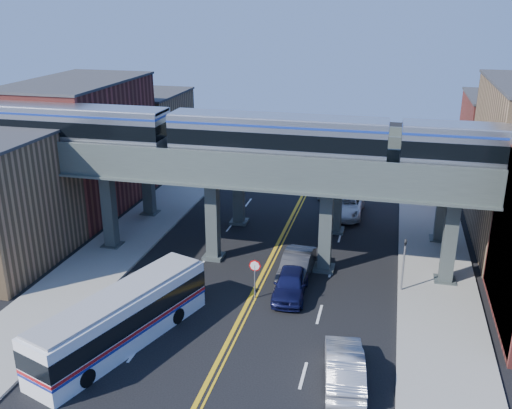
% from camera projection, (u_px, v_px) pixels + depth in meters
% --- Properties ---
extents(ground, '(120.00, 120.00, 0.00)m').
position_uv_depth(ground, '(238.00, 322.00, 33.07)').
color(ground, black).
rests_on(ground, ground).
extents(sidewalk_west, '(5.00, 70.00, 0.16)m').
position_uv_depth(sidewalk_west, '(130.00, 236.00, 44.73)').
color(sidewalk_west, gray).
rests_on(sidewalk_west, ground).
extents(sidewalk_east, '(5.00, 70.00, 0.16)m').
position_uv_depth(sidewalk_east, '(435.00, 267.00, 39.62)').
color(sidewalk_east, gray).
rests_on(sidewalk_east, ground).
extents(building_west_b, '(8.00, 14.00, 11.00)m').
position_uv_depth(building_west_b, '(82.00, 146.00, 49.91)').
color(building_west_b, maroon).
rests_on(building_west_b, ground).
extents(building_west_c, '(8.00, 10.00, 8.00)m').
position_uv_depth(building_west_c, '(145.00, 131.00, 62.29)').
color(building_west_c, olive).
rests_on(building_west_c, ground).
extents(building_east_c, '(8.00, 10.00, 9.00)m').
position_uv_depth(building_east_c, '(507.00, 146.00, 53.89)').
color(building_east_c, maroon).
rests_on(building_east_c, ground).
extents(mural_panel, '(0.10, 9.50, 9.50)m').
position_uv_depth(mural_panel, '(506.00, 244.00, 31.86)').
color(mural_panel, teal).
rests_on(mural_panel, ground).
extents(elevated_viaduct_near, '(52.00, 3.60, 7.40)m').
position_uv_depth(elevated_viaduct_near, '(268.00, 176.00, 38.16)').
color(elevated_viaduct_near, '#3C4644').
rests_on(elevated_viaduct_near, ground).
extents(elevated_viaduct_far, '(52.00, 3.60, 7.40)m').
position_uv_depth(elevated_viaduct_far, '(288.00, 151.00, 44.55)').
color(elevated_viaduct_far, '#3C4644').
rests_on(elevated_viaduct_far, ground).
extents(transit_train, '(44.18, 2.77, 3.22)m').
position_uv_depth(transit_train, '(277.00, 138.00, 37.13)').
color(transit_train, black).
rests_on(transit_train, elevated_viaduct_near).
extents(stop_sign, '(0.76, 0.09, 2.63)m').
position_uv_depth(stop_sign, '(255.00, 273.00, 35.14)').
color(stop_sign, slate).
rests_on(stop_sign, ground).
extents(traffic_signal, '(0.15, 0.18, 4.10)m').
position_uv_depth(traffic_signal, '(404.00, 259.00, 35.72)').
color(traffic_signal, slate).
rests_on(traffic_signal, ground).
extents(transit_bus, '(6.05, 11.52, 2.91)m').
position_uv_depth(transit_bus, '(122.00, 319.00, 30.58)').
color(transit_bus, white).
rests_on(transit_bus, ground).
extents(car_lane_a, '(2.24, 5.03, 1.68)m').
position_uv_depth(car_lane_a, '(290.00, 283.00, 35.81)').
color(car_lane_a, '#0F1239').
rests_on(car_lane_a, ground).
extents(car_lane_b, '(1.98, 5.36, 1.75)m').
position_uv_depth(car_lane_b, '(296.00, 266.00, 38.02)').
color(car_lane_b, '#272729').
rests_on(car_lane_b, ground).
extents(car_lane_c, '(2.85, 6.01, 1.66)m').
position_uv_depth(car_lane_c, '(346.00, 205.00, 49.22)').
color(car_lane_c, silver).
rests_on(car_lane_c, ground).
extents(car_lane_d, '(2.59, 5.62, 1.59)m').
position_uv_depth(car_lane_d, '(333.00, 186.00, 54.44)').
color(car_lane_d, '#A0A1A5').
rests_on(car_lane_d, ground).
extents(car_parked_curb, '(2.52, 5.45, 1.73)m').
position_uv_depth(car_parked_curb, '(344.00, 366.00, 27.70)').
color(car_parked_curb, '#A4A3A8').
rests_on(car_parked_curb, ground).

